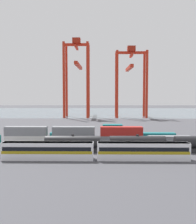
{
  "coord_description": "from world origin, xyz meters",
  "views": [
    {
      "loc": [
        -1.81,
        -81.94,
        14.85
      ],
      "look_at": [
        -3.44,
        18.0,
        7.91
      ],
      "focal_mm": 43.93,
      "sensor_mm": 36.0,
      "label": 1
    }
  ],
  "objects_px": {
    "shipping_container_5": "(121,140)",
    "shipping_container_10": "(112,137)",
    "shipping_container_12": "(155,137)",
    "shipping_container_9": "(70,137)",
    "gantry_crane_west": "(77,71)",
    "gantry_crane_central": "(131,74)",
    "passenger_train": "(95,150)"
  },
  "relations": [
    {
      "from": "shipping_container_5",
      "to": "gantry_crane_central",
      "type": "height_order",
      "value": "gantry_crane_central"
    },
    {
      "from": "shipping_container_5",
      "to": "shipping_container_9",
      "type": "distance_m",
      "value": 16.67
    },
    {
      "from": "gantry_crane_central",
      "to": "shipping_container_9",
      "type": "bearing_deg",
      "value": -107.44
    },
    {
      "from": "passenger_train",
      "to": "gantry_crane_central",
      "type": "bearing_deg",
      "value": 80.28
    },
    {
      "from": "shipping_container_5",
      "to": "shipping_container_12",
      "type": "distance_m",
      "value": 12.41
    },
    {
      "from": "passenger_train",
      "to": "shipping_container_12",
      "type": "bearing_deg",
      "value": 52.87
    },
    {
      "from": "shipping_container_5",
      "to": "gantry_crane_west",
      "type": "bearing_deg",
      "value": 102.74
    },
    {
      "from": "shipping_container_5",
      "to": "shipping_container_10",
      "type": "xyz_separation_m",
      "value": [
        -2.34,
        5.95,
        0.0
      ]
    },
    {
      "from": "shipping_container_9",
      "to": "gantry_crane_west",
      "type": "relative_size",
      "value": 0.25
    },
    {
      "from": "shipping_container_9",
      "to": "shipping_container_12",
      "type": "distance_m",
      "value": 26.46
    },
    {
      "from": "passenger_train",
      "to": "shipping_container_10",
      "type": "xyz_separation_m",
      "value": [
        4.7,
        23.68,
        -0.84
      ]
    },
    {
      "from": "shipping_container_12",
      "to": "gantry_crane_west",
      "type": "distance_m",
      "value": 98.34
    },
    {
      "from": "shipping_container_10",
      "to": "gantry_crane_central",
      "type": "distance_m",
      "value": 92.87
    },
    {
      "from": "gantry_crane_west",
      "to": "gantry_crane_central",
      "type": "xyz_separation_m",
      "value": [
        33.53,
        -0.49,
        -2.36
      ]
    },
    {
      "from": "shipping_container_5",
      "to": "gantry_crane_west",
      "type": "distance_m",
      "value": 100.88
    },
    {
      "from": "shipping_container_12",
      "to": "gantry_crane_central",
      "type": "bearing_deg",
      "value": 89.19
    },
    {
      "from": "shipping_container_12",
      "to": "gantry_crane_central",
      "type": "height_order",
      "value": "gantry_crane_central"
    },
    {
      "from": "shipping_container_5",
      "to": "gantry_crane_west",
      "type": "xyz_separation_m",
      "value": [
        -21.4,
        94.64,
        27.6
      ]
    },
    {
      "from": "shipping_container_5",
      "to": "shipping_container_9",
      "type": "xyz_separation_m",
      "value": [
        -15.57,
        5.95,
        0.0
      ]
    },
    {
      "from": "shipping_container_9",
      "to": "gantry_crane_west",
      "type": "bearing_deg",
      "value": 93.76
    },
    {
      "from": "gantry_crane_west",
      "to": "gantry_crane_central",
      "type": "bearing_deg",
      "value": -0.84
    },
    {
      "from": "shipping_container_5",
      "to": "passenger_train",
      "type": "bearing_deg",
      "value": -111.67
    },
    {
      "from": "shipping_container_9",
      "to": "shipping_container_12",
      "type": "bearing_deg",
      "value": 0.0
    },
    {
      "from": "shipping_container_5",
      "to": "shipping_container_10",
      "type": "height_order",
      "value": "same"
    },
    {
      "from": "shipping_container_5",
      "to": "shipping_container_9",
      "type": "relative_size",
      "value": 1.0
    },
    {
      "from": "passenger_train",
      "to": "gantry_crane_central",
      "type": "height_order",
      "value": "gantry_crane_central"
    },
    {
      "from": "gantry_crane_west",
      "to": "passenger_train",
      "type": "bearing_deg",
      "value": -82.72
    },
    {
      "from": "shipping_container_12",
      "to": "shipping_container_5",
      "type": "bearing_deg",
      "value": -151.32
    },
    {
      "from": "shipping_container_12",
      "to": "shipping_container_9",
      "type": "bearing_deg",
      "value": 180.0
    },
    {
      "from": "shipping_container_12",
      "to": "gantry_crane_west",
      "type": "bearing_deg",
      "value": 110.0
    },
    {
      "from": "shipping_container_9",
      "to": "gantry_crane_west",
      "type": "xyz_separation_m",
      "value": [
        -5.83,
        88.69,
        27.6
      ]
    },
    {
      "from": "passenger_train",
      "to": "shipping_container_10",
      "type": "height_order",
      "value": "passenger_train"
    }
  ]
}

